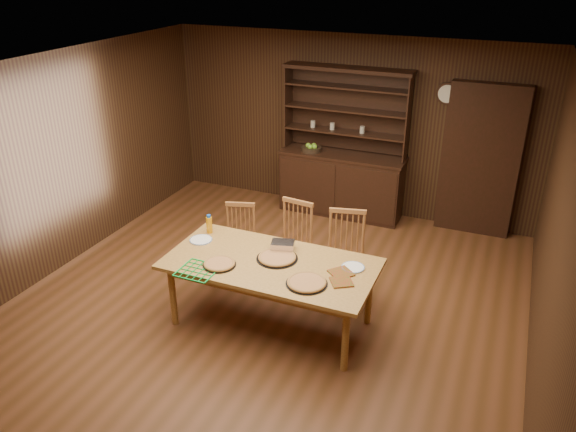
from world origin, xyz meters
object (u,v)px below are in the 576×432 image
at_px(chair_left, 240,238).
at_px(chair_right, 345,253).
at_px(china_hutch, 342,176).
at_px(chair_center, 294,240).
at_px(juice_bottle, 209,224).
at_px(dining_table, 271,268).

relative_size(chair_left, chair_right, 0.87).
relative_size(china_hutch, chair_center, 2.12).
bearing_deg(chair_right, chair_left, 167.55).
relative_size(chair_center, chair_right, 0.98).
distance_m(china_hutch, chair_left, 2.25).
xyz_separation_m(china_hutch, chair_center, (0.08, -2.09, -0.05)).
xyz_separation_m(chair_center, chair_right, (0.66, -0.07, 0.01)).
height_order(chair_left, chair_center, chair_center).
xyz_separation_m(chair_left, chair_center, (0.66, 0.09, 0.06)).
relative_size(chair_left, chair_center, 0.89).
relative_size(china_hutch, chair_right, 2.07).
xyz_separation_m(china_hutch, chair_left, (-0.58, -2.18, -0.11)).
bearing_deg(juice_bottle, chair_left, 73.82).
xyz_separation_m(dining_table, chair_left, (-0.77, 0.80, -0.20)).
bearing_deg(china_hutch, juice_bottle, -105.18).
relative_size(china_hutch, dining_table, 1.01).
distance_m(dining_table, juice_bottle, 0.98).
bearing_deg(chair_center, chair_right, 0.97).
distance_m(china_hutch, juice_bottle, 2.75).
relative_size(dining_table, chair_left, 2.35).
xyz_separation_m(dining_table, chair_center, (-0.11, 0.89, -0.14)).
bearing_deg(chair_right, juice_bottle, -174.90).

